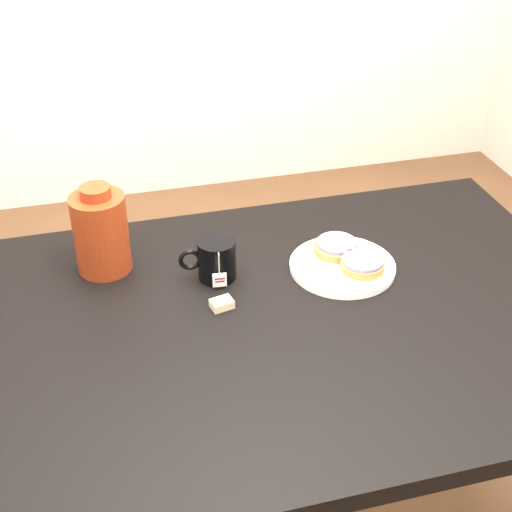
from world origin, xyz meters
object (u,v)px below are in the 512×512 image
at_px(plate, 342,265).
at_px(bagel_back, 337,247).
at_px(mug, 216,259).
at_px(table, 270,349).
at_px(bagel_package, 101,232).
at_px(bagel_front, 362,264).
at_px(teabag_pouch, 222,304).

bearing_deg(plate, bagel_back, 85.70).
bearing_deg(bagel_back, mug, -177.86).
distance_m(plate, bagel_back, 0.05).
bearing_deg(mug, table, -60.10).
bearing_deg(mug, bagel_package, 162.64).
bearing_deg(bagel_front, teabag_pouch, -172.93).
xyz_separation_m(bagel_front, bagel_package, (-0.54, 0.17, 0.07)).
height_order(table, teabag_pouch, teabag_pouch).
bearing_deg(teabag_pouch, plate, 13.46).
xyz_separation_m(mug, teabag_pouch, (-0.01, -0.11, -0.04)).
relative_size(mug, bagel_package, 0.63).
distance_m(teabag_pouch, bagel_package, 0.31).
bearing_deg(bagel_package, bagel_front, -17.15).
relative_size(bagel_front, teabag_pouch, 2.37).
xyz_separation_m(table, bagel_front, (0.24, 0.10, 0.11)).
bearing_deg(bagel_front, bagel_back, 111.01).
bearing_deg(teabag_pouch, mug, 83.80).
height_order(table, mug, mug).
xyz_separation_m(bagel_back, mug, (-0.28, -0.01, 0.02)).
height_order(plate, bagel_package, bagel_package).
height_order(teabag_pouch, bagel_package, bagel_package).
bearing_deg(bagel_front, mug, 167.49).
relative_size(bagel_front, mug, 0.83).
height_order(bagel_front, bagel_package, bagel_package).
xyz_separation_m(table, plate, (0.20, 0.13, 0.09)).
height_order(bagel_back, teabag_pouch, bagel_back).
height_order(mug, teabag_pouch, mug).
bearing_deg(plate, table, -147.99).
bearing_deg(teabag_pouch, table, -33.46).
distance_m(table, teabag_pouch, 0.14).
distance_m(table, bagel_front, 0.28).
height_order(mug, bagel_package, bagel_package).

